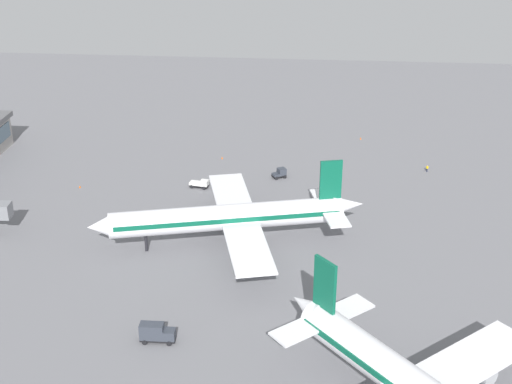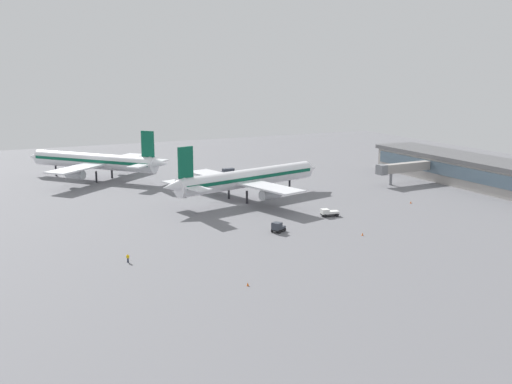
% 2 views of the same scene
% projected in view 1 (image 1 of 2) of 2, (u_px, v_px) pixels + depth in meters
% --- Properties ---
extents(ground, '(288.00, 288.00, 0.00)m').
position_uv_depth(ground, '(255.00, 234.00, 147.14)').
color(ground, slate).
extents(airplane_taxiing, '(44.01, 53.91, 16.65)m').
position_uv_depth(airplane_taxiing, '(230.00, 217.00, 140.63)').
color(airplane_taxiing, white).
rests_on(airplane_taxiing, ground).
extents(catering_truck, '(2.29, 5.64, 3.30)m').
position_uv_depth(catering_truck, '(156.00, 333.00, 113.36)').
color(catering_truck, black).
rests_on(catering_truck, ground).
extents(pushback_tractor, '(2.86, 4.67, 1.90)m').
position_uv_depth(pushback_tractor, '(200.00, 184.00, 167.59)').
color(pushback_tractor, black).
rests_on(pushback_tractor, ground).
extents(baggage_tug, '(3.41, 3.73, 2.30)m').
position_uv_depth(baggage_tug, '(280.00, 173.00, 172.88)').
color(baggage_tug, black).
rests_on(baggage_tug, ground).
extents(ground_crew_worker, '(0.51, 0.53, 1.67)m').
position_uv_depth(ground_crew_worker, '(427.00, 168.00, 176.23)').
color(ground_crew_worker, '#1E2338').
rests_on(ground_crew_worker, ground).
extents(safety_cone_near_gate, '(0.44, 0.44, 0.60)m').
position_uv_depth(safety_cone_near_gate, '(222.00, 158.00, 184.11)').
color(safety_cone_near_gate, '#EA590C').
rests_on(safety_cone_near_gate, ground).
extents(safety_cone_mid_apron, '(0.44, 0.44, 0.60)m').
position_uv_depth(safety_cone_mid_apron, '(80.00, 187.00, 167.73)').
color(safety_cone_mid_apron, '#EA590C').
rests_on(safety_cone_mid_apron, ground).
extents(safety_cone_far_side, '(0.44, 0.44, 0.60)m').
position_uv_depth(safety_cone_far_side, '(361.00, 138.00, 197.08)').
color(safety_cone_far_side, '#EA590C').
rests_on(safety_cone_far_side, ground).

